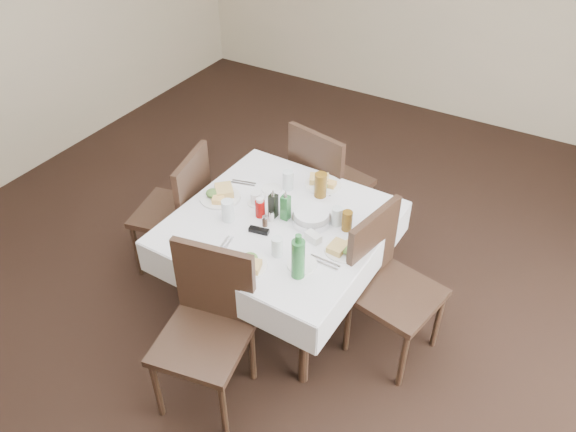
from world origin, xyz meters
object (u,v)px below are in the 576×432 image
Objects in this scene: chair_east at (386,277)px; green_bottle at (298,258)px; ketchup_bottle at (260,208)px; water_n at (288,180)px; water_e at (337,216)px; oil_cruet_dark at (273,205)px; oil_cruet_green at (286,207)px; bread_basket at (311,217)px; chair_south at (208,319)px; water_w at (228,211)px; dining_table at (280,231)px; chair_north at (325,179)px; chair_west at (181,206)px; coffee_mug at (256,199)px; water_s at (277,247)px.

green_bottle reaches higher than chair_east.
ketchup_bottle is (-0.84, -0.08, 0.25)m from chair_east.
water_n is 0.49m from water_e.
oil_cruet_dark is 0.08m from oil_cruet_green.
bread_basket is (0.31, -0.24, -0.03)m from water_n.
water_n is (-0.12, 1.08, 0.25)m from chair_south.
water_w reaches higher than bread_basket.
green_bottle reaches higher than ketchup_bottle.
dining_table is 5.27× the size of bread_basket.
bread_basket is at bearing 27.45° from water_w.
chair_north is 0.79m from water_e.
dining_table is at bearing -0.23° from chair_west.
chair_south is at bearing -86.50° from oil_cruet_dark.
oil_cruet_green is (-0.69, -0.02, 0.28)m from chair_east.
oil_cruet_green is (0.84, 0.04, 0.29)m from chair_west.
green_bottle is (0.34, -0.37, 0.21)m from dining_table.
water_e is 0.16m from bread_basket.
coffee_mug is (-0.14, -0.71, 0.22)m from chair_north.
chair_south is 0.99m from water_e.
dining_table is at bearing -175.06° from chair_east.
coffee_mug is at bearing 133.09° from ketchup_bottle.
chair_south is at bearing -90.97° from dining_table.
chair_south is 0.89m from coffee_mug.
bread_basket is at bearing 19.00° from ketchup_bottle.
coffee_mug is 0.72m from green_bottle.
water_w is at bearing -104.10° from coffee_mug.
oil_cruet_green reaches higher than oil_cruet_dark.
chair_north is at bearing 46.89° from chair_west.
bread_basket is (-0.53, 0.03, 0.23)m from chair_east.
water_e is 1.09× the size of coffee_mug.
chair_east is 0.92m from water_n.
water_n is at bearing 142.19° from bread_basket.
chair_south is 0.56m from water_s.
ketchup_bottle is 0.59m from green_bottle.
water_e is at bearing -57.72° from chair_north.
chair_south is at bearing -92.22° from oil_cruet_green.
water_w is 0.20m from ketchup_bottle.
water_w is at bearing -16.14° from chair_west.
chair_north is 7.59× the size of water_n.
chair_east is 3.43× the size of green_bottle.
coffee_mug is (0.60, 0.08, 0.24)m from chair_west.
water_e is at bearing 26.58° from water_w.
oil_cruet_dark reaches higher than water_n.
bread_basket is 0.40m from coffee_mug.
chair_south reaches higher than water_e.
oil_cruet_green is at bearing 65.95° from dining_table.
green_bottle reaches higher than coffee_mug.
water_w is at bearing -101.92° from chair_north.
chair_south is 1.09m from chair_east.
ketchup_bottle reaches higher than water_s.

